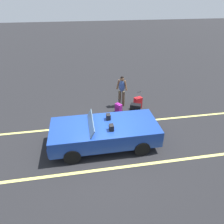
# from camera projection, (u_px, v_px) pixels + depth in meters

# --- Properties ---
(ground_plane) EXTENTS (80.00, 80.00, 0.00)m
(ground_plane) POSITION_uv_depth(u_px,v_px,m) (105.00, 144.00, 8.09)
(ground_plane) COLOR black
(lot_line_near) EXTENTS (18.00, 0.12, 0.01)m
(lot_line_near) POSITION_uv_depth(u_px,v_px,m) (101.00, 125.00, 9.24)
(lot_line_near) COLOR #EAE066
(lot_line_near) RESTS_ON ground_plane
(lot_line_mid) EXTENTS (18.00, 0.12, 0.01)m
(lot_line_mid) POSITION_uv_depth(u_px,v_px,m) (110.00, 169.00, 6.96)
(lot_line_mid) COLOR #EAE066
(lot_line_mid) RESTS_ON ground_plane
(convertible_car) EXTENTS (4.14, 1.84, 1.24)m
(convertible_car) POSITION_uv_depth(u_px,v_px,m) (99.00, 133.00, 7.75)
(convertible_car) COLOR navy
(convertible_car) RESTS_ON ground_plane
(suitcase_large_black) EXTENTS (0.55, 0.46, 0.74)m
(suitcase_large_black) POSITION_uv_depth(u_px,v_px,m) (135.00, 111.00, 9.59)
(suitcase_large_black) COLOR black
(suitcase_large_black) RESTS_ON ground_plane
(suitcase_medium_bright) EXTENTS (0.45, 0.36, 0.98)m
(suitcase_medium_bright) POSITION_uv_depth(u_px,v_px,m) (138.00, 103.00, 10.43)
(suitcase_medium_bright) COLOR red
(suitcase_medium_bright) RESTS_ON ground_plane
(suitcase_small_carryon) EXTENTS (0.35, 0.39, 0.74)m
(suitcase_small_carryon) POSITION_uv_depth(u_px,v_px,m) (118.00, 108.00, 10.05)
(suitcase_small_carryon) COLOR #991E8C
(suitcase_small_carryon) RESTS_ON ground_plane
(traveler_person) EXTENTS (0.57, 0.37, 1.65)m
(traveler_person) POSITION_uv_depth(u_px,v_px,m) (122.00, 90.00, 10.37)
(traveler_person) COLOR #4C3F2D
(traveler_person) RESTS_ON ground_plane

